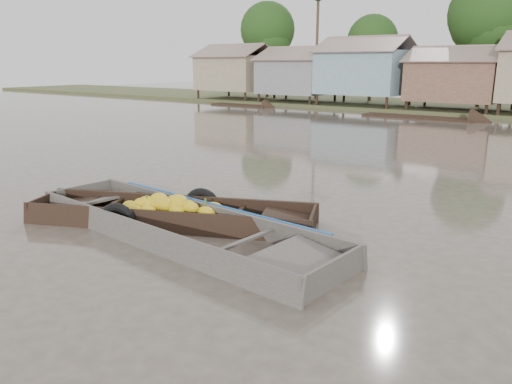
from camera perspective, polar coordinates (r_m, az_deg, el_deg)
The scene contains 3 objects.
ground at distance 9.64m, azimuth -3.98°, elevation -6.29°, with size 120.00×120.00×0.00m, color #4D443B.
banana_boat at distance 11.15m, azimuth -10.04°, elevation -2.47°, with size 6.40×3.98×0.91m.
viewer_boat at distance 10.33m, azimuth -8.65°, elevation -4.62°, with size 7.67×2.56×0.61m.
Camera 1 is at (5.85, -6.86, 3.43)m, focal length 35.00 mm.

